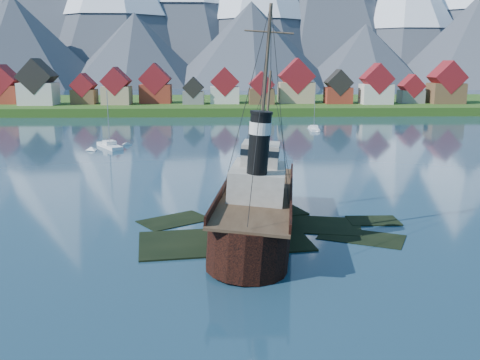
{
  "coord_description": "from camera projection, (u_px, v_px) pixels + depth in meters",
  "views": [
    {
      "loc": [
        -3.19,
        -56.24,
        18.78
      ],
      "look_at": [
        -1.08,
        6.0,
        5.0
      ],
      "focal_mm": 40.0,
      "sensor_mm": 36.0,
      "label": 1
    }
  ],
  "objects": [
    {
      "name": "seawall",
      "position": [
        231.0,
        117.0,
        187.85
      ],
      "size": [
        600.0,
        2.5,
        2.0
      ],
      "primitive_type": "cube",
      "color": "#3F3D38",
      "rests_on": "ground"
    },
    {
      "name": "shore_bank",
      "position": [
        229.0,
        108.0,
        224.93
      ],
      "size": [
        600.0,
        80.0,
        3.2
      ],
      "primitive_type": "cube",
      "color": "#234413",
      "rests_on": "ground"
    },
    {
      "name": "tugboat_wreck",
      "position": [
        254.0,
        203.0,
        60.47
      ],
      "size": [
        7.54,
        32.49,
        25.74
      ],
      "rotation": [
        0.0,
        0.07,
        -0.13
      ],
      "color": "black",
      "rests_on": "ground"
    },
    {
      "name": "sailboat_c",
      "position": [
        110.0,
        147.0,
        119.4
      ],
      "size": [
        7.51,
        10.19,
        13.31
      ],
      "rotation": [
        0.0,
        0.0,
        0.54
      ],
      "color": "white",
      "rests_on": "ground"
    },
    {
      "name": "shoal",
      "position": [
        266.0,
        233.0,
        61.27
      ],
      "size": [
        31.71,
        21.24,
        1.14
      ],
      "color": "black",
      "rests_on": "ground"
    },
    {
      "name": "sailboat_e",
      "position": [
        314.0,
        129.0,
        150.79
      ],
      "size": [
        2.82,
        9.29,
        10.64
      ],
      "rotation": [
        0.0,
        0.0,
        -0.06
      ],
      "color": "white",
      "rests_on": "ground"
    },
    {
      "name": "ground",
      "position": [
        252.0,
        236.0,
        59.04
      ],
      "size": [
        1400.0,
        1400.0,
        0.0
      ],
      "primitive_type": "plane",
      "color": "#1A374A",
      "rests_on": "ground"
    },
    {
      "name": "town",
      "position": [
        144.0,
        88.0,
        204.5
      ],
      "size": [
        250.96,
        16.69,
        17.3
      ],
      "color": "maroon",
      "rests_on": "ground"
    }
  ]
}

